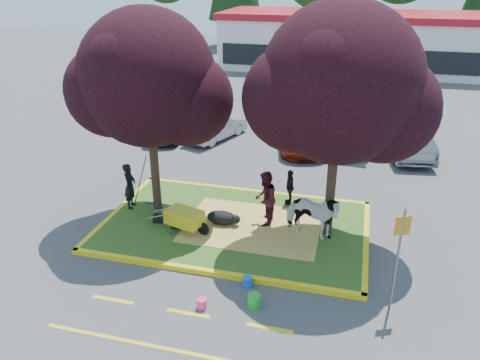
% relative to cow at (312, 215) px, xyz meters
% --- Properties ---
extents(ground, '(90.00, 90.00, 0.00)m').
position_rel_cow_xyz_m(ground, '(-2.43, 0.16, -0.88)').
color(ground, '#424244').
rests_on(ground, ground).
extents(median_island, '(8.00, 5.00, 0.15)m').
position_rel_cow_xyz_m(median_island, '(-2.43, 0.16, -0.81)').
color(median_island, '#2E5019').
rests_on(median_island, ground).
extents(curb_near, '(8.30, 0.16, 0.15)m').
position_rel_cow_xyz_m(curb_near, '(-2.43, -2.42, -0.81)').
color(curb_near, yellow).
rests_on(curb_near, ground).
extents(curb_far, '(8.30, 0.16, 0.15)m').
position_rel_cow_xyz_m(curb_far, '(-2.43, 2.74, -0.81)').
color(curb_far, yellow).
rests_on(curb_far, ground).
extents(curb_left, '(0.16, 5.30, 0.15)m').
position_rel_cow_xyz_m(curb_left, '(-6.51, 0.16, -0.81)').
color(curb_left, yellow).
rests_on(curb_left, ground).
extents(curb_right, '(0.16, 5.30, 0.15)m').
position_rel_cow_xyz_m(curb_right, '(1.65, 0.16, -0.81)').
color(curb_right, yellow).
rests_on(curb_right, ground).
extents(straw_bedding, '(4.20, 3.00, 0.01)m').
position_rel_cow_xyz_m(straw_bedding, '(-1.83, 0.16, -0.73)').
color(straw_bedding, '#D2BA56').
rests_on(straw_bedding, median_island).
extents(tree_purple_left, '(5.06, 4.20, 6.51)m').
position_rel_cow_xyz_m(tree_purple_left, '(-5.21, 0.54, 3.48)').
color(tree_purple_left, black).
rests_on(tree_purple_left, median_island).
extents(tree_purple_right, '(5.30, 4.40, 6.82)m').
position_rel_cow_xyz_m(tree_purple_right, '(0.49, 0.34, 3.68)').
color(tree_purple_right, black).
rests_on(tree_purple_right, median_island).
extents(fire_lane_stripe_a, '(1.10, 0.12, 0.01)m').
position_rel_cow_xyz_m(fire_lane_stripe_a, '(-4.43, -4.04, -0.88)').
color(fire_lane_stripe_a, yellow).
rests_on(fire_lane_stripe_a, ground).
extents(fire_lane_stripe_b, '(1.10, 0.12, 0.01)m').
position_rel_cow_xyz_m(fire_lane_stripe_b, '(-2.43, -4.04, -0.88)').
color(fire_lane_stripe_b, yellow).
rests_on(fire_lane_stripe_b, ground).
extents(fire_lane_stripe_c, '(1.10, 0.12, 0.01)m').
position_rel_cow_xyz_m(fire_lane_stripe_c, '(-0.43, -4.04, -0.88)').
color(fire_lane_stripe_c, yellow).
rests_on(fire_lane_stripe_c, ground).
extents(fire_lane_long, '(6.00, 0.10, 0.01)m').
position_rel_cow_xyz_m(fire_lane_long, '(-2.43, -5.24, -0.88)').
color(fire_lane_long, yellow).
rests_on(fire_lane_long, ground).
extents(retail_building, '(20.40, 8.40, 4.40)m').
position_rel_cow_xyz_m(retail_building, '(-0.43, 28.14, 1.37)').
color(retail_building, silver).
rests_on(retail_building, ground).
extents(cow, '(1.88, 1.18, 1.47)m').
position_rel_cow_xyz_m(cow, '(0.00, 0.00, 0.00)').
color(cow, silver).
rests_on(cow, median_island).
extents(calf, '(1.05, 0.71, 0.42)m').
position_rel_cow_xyz_m(calf, '(-2.82, 0.09, -0.52)').
color(calf, black).
rests_on(calf, median_island).
extents(handler, '(0.47, 0.63, 1.57)m').
position_rel_cow_xyz_m(handler, '(-6.13, 0.43, 0.05)').
color(handler, black).
rests_on(handler, median_island).
extents(visitor_a, '(0.70, 0.88, 1.78)m').
position_rel_cow_xyz_m(visitor_a, '(-1.50, 0.44, 0.15)').
color(visitor_a, '#3F1218').
rests_on(visitor_a, median_island).
extents(visitor_b, '(0.41, 0.76, 1.24)m').
position_rel_cow_xyz_m(visitor_b, '(-0.98, 2.06, -0.12)').
color(visitor_b, black).
rests_on(visitor_b, median_island).
extents(wheelbarrow, '(1.98, 0.94, 0.75)m').
position_rel_cow_xyz_m(wheelbarrow, '(-3.75, -0.71, -0.22)').
color(wheelbarrow, black).
rests_on(wheelbarrow, median_island).
extents(gear_bag_dark, '(0.51, 0.33, 0.24)m').
position_rel_cow_xyz_m(gear_bag_dark, '(-4.74, -0.30, -0.61)').
color(gear_bag_dark, black).
rests_on(gear_bag_dark, median_island).
extents(gear_bag_green, '(0.47, 0.35, 0.22)m').
position_rel_cow_xyz_m(gear_bag_green, '(-4.10, -0.48, -0.62)').
color(gear_bag_green, black).
rests_on(gear_bag_green, median_island).
extents(sign_post, '(0.36, 0.18, 2.71)m').
position_rel_cow_xyz_m(sign_post, '(2.26, -2.54, 0.80)').
color(sign_post, slate).
rests_on(sign_post, ground).
extents(bucket_green, '(0.40, 0.40, 0.34)m').
position_rel_cow_xyz_m(bucket_green, '(-0.96, -3.38, -0.71)').
color(bucket_green, green).
rests_on(bucket_green, ground).
extents(bucket_pink, '(0.32, 0.32, 0.26)m').
position_rel_cow_xyz_m(bucket_pink, '(-2.18, -3.76, -0.75)').
color(bucket_pink, '#FB3784').
rests_on(bucket_pink, ground).
extents(bucket_blue, '(0.34, 0.34, 0.28)m').
position_rel_cow_xyz_m(bucket_blue, '(-1.30, -2.64, -0.75)').
color(bucket_blue, blue).
rests_on(bucket_blue, ground).
extents(car_black, '(2.51, 4.41, 1.41)m').
position_rel_cow_xyz_m(car_black, '(-8.05, 8.08, -0.18)').
color(car_black, black).
rests_on(car_black, ground).
extents(car_silver, '(2.42, 3.80, 1.18)m').
position_rel_cow_xyz_m(car_silver, '(-5.55, 8.25, -0.29)').
color(car_silver, '#A4A8AC').
rests_on(car_silver, ground).
extents(car_red, '(3.11, 4.71, 1.20)m').
position_rel_cow_xyz_m(car_red, '(-1.45, 8.00, -0.28)').
color(car_red, maroon).
rests_on(car_red, ground).
extents(car_white, '(2.36, 5.15, 1.46)m').
position_rel_cow_xyz_m(car_white, '(0.95, 9.38, -0.15)').
color(car_white, silver).
rests_on(car_white, ground).
extents(car_grey, '(2.32, 4.86, 1.54)m').
position_rel_cow_xyz_m(car_grey, '(3.21, 8.58, -0.12)').
color(car_grey, '#55575C').
rests_on(car_grey, ground).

